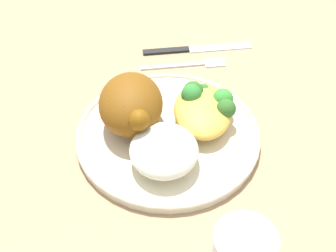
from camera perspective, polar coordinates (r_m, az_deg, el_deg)
name	(u,v)px	position (r m, az deg, el deg)	size (l,w,h in m)	color
ground_plane	(168,138)	(0.66, 0.00, -1.53)	(2.00, 2.00, 0.00)	#A1825D
plate	(168,135)	(0.65, 0.00, -1.05)	(0.26, 0.26, 0.02)	beige
roasted_chicken	(131,104)	(0.64, -4.55, 2.66)	(0.11, 0.09, 0.07)	brown
rice_pile	(164,150)	(0.60, -0.50, -3.00)	(0.09, 0.09, 0.04)	white
mac_cheese_with_broccoli	(203,107)	(0.66, 4.35, 2.37)	(0.11, 0.09, 0.05)	gold
fork	(188,64)	(0.78, 2.49, 7.61)	(0.03, 0.14, 0.01)	silver
knife	(188,49)	(0.81, 2.49, 9.45)	(0.04, 0.19, 0.01)	black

